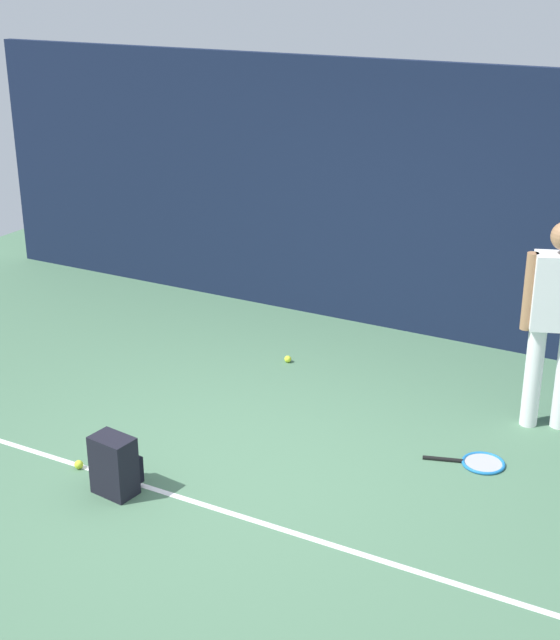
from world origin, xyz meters
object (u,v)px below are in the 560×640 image
at_px(tennis_player, 556,314).
at_px(backpack, 116,466).
at_px(tennis_ball_near_player, 288,359).
at_px(tennis_racket, 479,463).
at_px(tennis_ball_by_fence, 79,465).

height_order(tennis_player, backpack, tennis_player).
bearing_deg(tennis_ball_near_player, backpack, -90.53).
bearing_deg(tennis_player, backpack, -155.32).
distance_m(tennis_racket, tennis_ball_by_fence, 2.98).
xyz_separation_m(tennis_ball_near_player, tennis_ball_by_fence, (-0.47, -2.43, 0.00)).
bearing_deg(tennis_racket, backpack, -161.13).
height_order(backpack, tennis_ball_by_fence, backpack).
height_order(tennis_ball_near_player, tennis_ball_by_fence, same).
bearing_deg(tennis_ball_by_fence, tennis_ball_near_player, 79.06).
xyz_separation_m(tennis_player, tennis_ball_by_fence, (-2.87, -2.32, -0.93)).
bearing_deg(tennis_ball_by_fence, backpack, -14.56).
bearing_deg(tennis_racket, tennis_ball_by_fence, -168.02).
relative_size(tennis_racket, backpack, 1.45).
height_order(tennis_racket, tennis_ball_near_player, tennis_ball_near_player).
bearing_deg(backpack, tennis_ball_near_player, -83.55).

